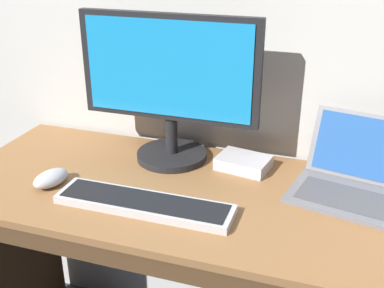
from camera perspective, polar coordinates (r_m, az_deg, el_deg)
The scene contains 6 objects.
desk at distance 1.41m, azimuth 3.13°, elevation -13.91°, with size 1.54×0.58×0.76m.
laptop_space_gray at distance 1.35m, azimuth 19.04°, elevation -4.27°, with size 0.36×0.33×0.19m.
external_monitor at distance 1.40m, azimuth -2.75°, elevation 6.93°, with size 0.54×0.22×0.45m.
wired_keyboard at distance 1.24m, azimuth -5.77°, elevation -7.15°, with size 0.47×0.11×0.02m.
computer_mouse at distance 1.39m, azimuth -16.58°, elevation -3.96°, with size 0.07×0.11×0.04m, color #B7B7BC.
external_drive_box at distance 1.43m, azimuth 6.20°, elevation -2.24°, with size 0.15×0.11×0.04m, color silver.
Camera 1 is at (0.27, -1.08, 1.41)m, focal length 44.43 mm.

